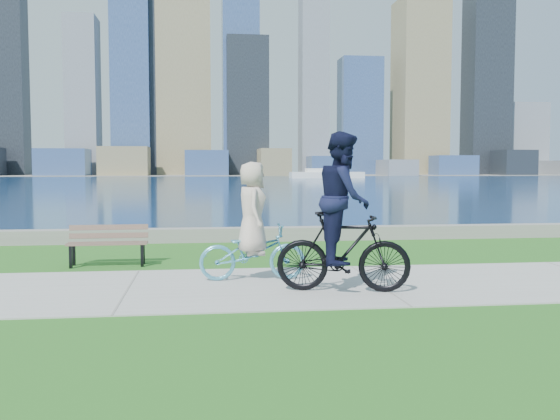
{
  "coord_description": "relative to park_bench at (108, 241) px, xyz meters",
  "views": [
    {
      "loc": [
        1.16,
        -9.87,
        1.93
      ],
      "look_at": [
        2.65,
        1.97,
        1.1
      ],
      "focal_mm": 40.0,
      "sensor_mm": 36.0,
      "label": 1
    }
  ],
  "objects": [
    {
      "name": "ferry_far",
      "position": [
        22.31,
        88.54,
        0.2
      ],
      "size": [
        12.03,
        3.44,
        1.63
      ],
      "color": "white",
      "rests_on": "ground"
    },
    {
      "name": "ground",
      "position": [
        0.66,
        -2.55,
        -0.48
      ],
      "size": [
        320.0,
        320.0,
        0.0
      ],
      "primitive_type": "plane",
      "color": "#1E5817",
      "rests_on": "ground"
    },
    {
      "name": "seawall",
      "position": [
        0.66,
        3.65,
        -0.31
      ],
      "size": [
        90.0,
        0.5,
        0.35
      ],
      "primitive_type": "cube",
      "color": "slate",
      "rests_on": "ground"
    },
    {
      "name": "city_skyline",
      "position": [
        -1.16,
        127.2,
        21.75
      ],
      "size": [
        176.05,
        24.28,
        76.0
      ],
      "color": "olive",
      "rests_on": "ground"
    },
    {
      "name": "park_bench",
      "position": [
        0.0,
        0.0,
        0.0
      ],
      "size": [
        1.53,
        0.55,
        0.79
      ],
      "rotation": [
        0.0,
        0.0,
        0.02
      ],
      "color": "black",
      "rests_on": "ground"
    },
    {
      "name": "far_shore",
      "position": [
        0.66,
        127.45,
        -0.42
      ],
      "size": [
        320.0,
        30.0,
        0.12
      ],
      "primitive_type": "cube",
      "color": "gray",
      "rests_on": "ground"
    },
    {
      "name": "bay_water",
      "position": [
        0.66,
        69.45,
        -0.48
      ],
      "size": [
        320.0,
        131.0,
        0.01
      ],
      "primitive_type": "cube",
      "color": "navy",
      "rests_on": "ground"
    },
    {
      "name": "cyclist_man",
      "position": [
        3.96,
        -3.16,
        0.56
      ],
      "size": [
        1.04,
        2.12,
        2.44
      ],
      "rotation": [
        0.0,
        0.0,
        1.34
      ],
      "color": "black",
      "rests_on": "ground"
    },
    {
      "name": "cyclist_woman",
      "position": [
        2.67,
        -1.99,
        0.28
      ],
      "size": [
        0.65,
        1.8,
        1.99
      ],
      "rotation": [
        0.0,
        0.0,
        1.58
      ],
      "color": "#53A8C9",
      "rests_on": "ground"
    },
    {
      "name": "concrete_path",
      "position": [
        0.66,
        -2.55,
        -0.47
      ],
      "size": [
        80.0,
        3.5,
        0.02
      ],
      "primitive_type": "cube",
      "color": "#9C9B97",
      "rests_on": "ground"
    }
  ]
}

